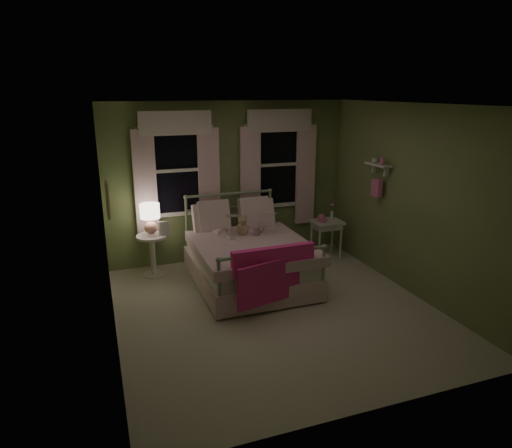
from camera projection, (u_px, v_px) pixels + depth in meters
name	position (u px, v px, depth m)	size (l,w,h in m)	color
room_shell	(277.00, 214.00, 5.59)	(4.20, 4.20, 4.20)	beige
bed	(248.00, 258.00, 6.71)	(1.58, 2.04, 1.18)	white
pink_throw	(274.00, 268.00, 5.72)	(1.10, 0.30, 0.71)	#FE3195
child_left	(221.00, 214.00, 6.84)	(0.29, 0.19, 0.80)	#F7D1DD
child_right	(256.00, 215.00, 7.04)	(0.33, 0.26, 0.68)	#F7D1DD
book_left	(226.00, 219.00, 6.61)	(0.20, 0.27, 0.03)	beige
book_right	(262.00, 218.00, 6.81)	(0.20, 0.27, 0.02)	beige
teddy_bear	(242.00, 226.00, 6.84)	(0.23, 0.19, 0.32)	tan
nightstand_left	(152.00, 250.00, 6.95)	(0.46, 0.46, 0.65)	white
table_lamp	(150.00, 216.00, 6.80)	(0.29, 0.29, 0.47)	#DC8F82
book_nightstand	(159.00, 236.00, 6.84)	(0.16, 0.22, 0.02)	beige
nightstand_right	(326.00, 227.00, 7.67)	(0.50, 0.40, 0.64)	white
pink_toy	(322.00, 218.00, 7.58)	(0.14, 0.19, 0.14)	pink
bud_vase	(332.00, 211.00, 7.68)	(0.06, 0.06, 0.28)	white
window_left	(177.00, 166.00, 7.06)	(1.34, 0.13, 1.96)	black
window_right	(278.00, 161.00, 7.61)	(1.34, 0.13, 1.96)	black
wall_shelf	(378.00, 176.00, 6.78)	(0.15, 0.50, 0.60)	white
framed_picture	(108.00, 200.00, 5.45)	(0.03, 0.32, 0.42)	beige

